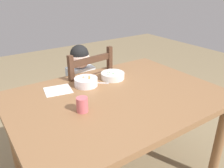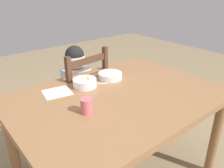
# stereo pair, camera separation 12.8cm
# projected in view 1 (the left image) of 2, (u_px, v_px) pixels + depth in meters

# --- Properties ---
(dining_table) EXTENTS (1.39, 1.00, 0.75)m
(dining_table) POSITION_uv_depth(u_px,v_px,m) (117.00, 107.00, 1.56)
(dining_table) COLOR #91653F
(dining_table) RESTS_ON ground
(dining_chair) EXTENTS (0.47, 0.47, 0.95)m
(dining_chair) POSITION_uv_depth(u_px,v_px,m) (84.00, 100.00, 2.07)
(dining_chair) COLOR #4E3121
(dining_chair) RESTS_ON ground
(child_figure) EXTENTS (0.32, 0.31, 0.96)m
(child_figure) POSITION_uv_depth(u_px,v_px,m) (83.00, 82.00, 1.99)
(child_figure) COLOR silver
(child_figure) RESTS_ON ground
(bowl_of_peas) EXTENTS (0.18, 0.18, 0.05)m
(bowl_of_peas) POSITION_uv_depth(u_px,v_px,m) (113.00, 75.00, 1.77)
(bowl_of_peas) COLOR white
(bowl_of_peas) RESTS_ON dining_table
(bowl_of_carrots) EXTENTS (0.17, 0.17, 0.06)m
(bowl_of_carrots) POSITION_uv_depth(u_px,v_px,m) (86.00, 82.00, 1.65)
(bowl_of_carrots) COLOR white
(bowl_of_carrots) RESTS_ON dining_table
(spoon) EXTENTS (0.12, 0.11, 0.01)m
(spoon) POSITION_uv_depth(u_px,v_px,m) (96.00, 82.00, 1.70)
(spoon) COLOR silver
(spoon) RESTS_ON dining_table
(drinking_cup) EXTENTS (0.07, 0.07, 0.09)m
(drinking_cup) POSITION_uv_depth(u_px,v_px,m) (82.00, 105.00, 1.31)
(drinking_cup) COLOR #D6646C
(drinking_cup) RESTS_ON dining_table
(paper_napkin) EXTENTS (0.21, 0.19, 0.00)m
(paper_napkin) POSITION_uv_depth(u_px,v_px,m) (58.00, 90.00, 1.58)
(paper_napkin) COLOR white
(paper_napkin) RESTS_ON dining_table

